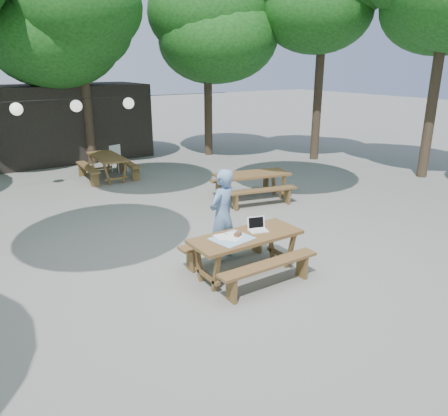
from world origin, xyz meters
TOP-DOWN VIEW (x-y plane):
  - ground at (0.00, 0.00)m, footprint 80.00×80.00m
  - pavilion at (0.50, 10.50)m, footprint 6.00×3.00m
  - main_picnic_table at (0.47, -1.47)m, footprint 2.00×1.58m
  - picnic_table_ne at (3.23, 2.03)m, footprint 2.20×1.95m
  - picnic_table_far_e at (0.73, 6.46)m, footprint 1.65×2.03m
  - woman at (0.49, -0.69)m, footprint 0.75×0.62m
  - plastic_chair at (1.38, 7.20)m, footprint 0.55×0.55m
  - laptop at (0.77, -1.39)m, footprint 0.39×0.34m
  - tabletop_clutter at (0.19, -1.46)m, footprint 0.73×0.65m
  - paper_lanterns at (-0.19, 6.00)m, footprint 9.00×0.34m

SIDE VIEW (x-z plane):
  - ground at x=0.00m, z-range 0.00..0.00m
  - plastic_chair at x=1.38m, z-range -0.19..0.71m
  - main_picnic_table at x=0.47m, z-range 0.01..0.76m
  - picnic_table_ne at x=3.23m, z-range 0.01..0.76m
  - picnic_table_far_e at x=0.73m, z-range 0.01..0.76m
  - tabletop_clutter at x=0.19m, z-range 0.72..0.80m
  - laptop at x=0.77m, z-range 0.69..0.93m
  - woman at x=0.49m, z-range 0.00..1.77m
  - pavilion at x=0.50m, z-range 0.00..2.80m
  - paper_lanterns at x=-0.19m, z-range 2.21..2.59m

